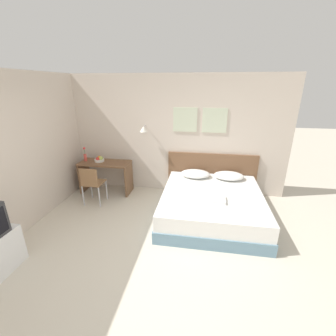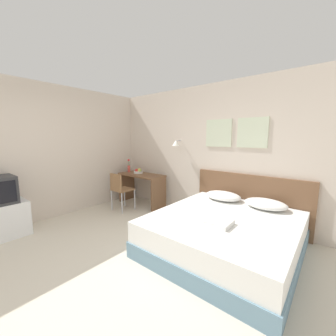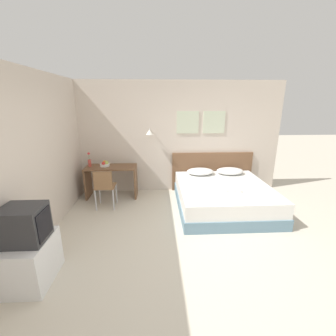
{
  "view_description": "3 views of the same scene",
  "coord_description": "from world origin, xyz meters",
  "px_view_note": "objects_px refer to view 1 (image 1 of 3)",
  "views": [
    {
      "loc": [
        0.78,
        -2.39,
        2.42
      ],
      "look_at": [
        0.15,
        1.48,
        0.96
      ],
      "focal_mm": 24.0,
      "sensor_mm": 36.0,
      "label": 1
    },
    {
      "loc": [
        2.13,
        -1.18,
        1.62
      ],
      "look_at": [
        -0.17,
        1.65,
        1.08
      ],
      "focal_mm": 22.0,
      "sensor_mm": 36.0,
      "label": 2
    },
    {
      "loc": [
        -0.39,
        -2.82,
        2.16
      ],
      "look_at": [
        -0.17,
        1.55,
        0.87
      ],
      "focal_mm": 24.0,
      "sensor_mm": 36.0,
      "label": 3
    }
  ],
  "objects_px": {
    "headboard": "(211,174)",
    "fruit_bowl": "(99,159)",
    "desk_chair": "(92,182)",
    "flower_vase": "(85,156)",
    "bed": "(211,205)",
    "pillow_left": "(195,174)",
    "folded_towel_near_foot": "(216,199)",
    "pillow_right": "(229,176)",
    "desk": "(106,171)"
  },
  "relations": [
    {
      "from": "pillow_right",
      "to": "flower_vase",
      "type": "distance_m",
      "value": 3.29
    },
    {
      "from": "desk_chair",
      "to": "fruit_bowl",
      "type": "distance_m",
      "value": 0.73
    },
    {
      "from": "pillow_left",
      "to": "desk_chair",
      "type": "bearing_deg",
      "value": -162.73
    },
    {
      "from": "fruit_bowl",
      "to": "folded_towel_near_foot",
      "type": "bearing_deg",
      "value": -21.56
    },
    {
      "from": "folded_towel_near_foot",
      "to": "fruit_bowl",
      "type": "distance_m",
      "value": 2.85
    },
    {
      "from": "fruit_bowl",
      "to": "bed",
      "type": "bearing_deg",
      "value": -16.03
    },
    {
      "from": "headboard",
      "to": "pillow_left",
      "type": "xyz_separation_m",
      "value": [
        -0.36,
        -0.3,
        0.1
      ]
    },
    {
      "from": "pillow_left",
      "to": "desk_chair",
      "type": "xyz_separation_m",
      "value": [
        -2.11,
        -0.66,
        -0.07
      ]
    },
    {
      "from": "bed",
      "to": "pillow_left",
      "type": "height_order",
      "value": "pillow_left"
    },
    {
      "from": "desk_chair",
      "to": "fruit_bowl",
      "type": "height_order",
      "value": "fruit_bowl"
    },
    {
      "from": "desk_chair",
      "to": "bed",
      "type": "bearing_deg",
      "value": -1.82
    },
    {
      "from": "bed",
      "to": "headboard",
      "type": "relative_size",
      "value": 1.0
    },
    {
      "from": "pillow_left",
      "to": "desk",
      "type": "height_order",
      "value": "desk"
    },
    {
      "from": "desk",
      "to": "fruit_bowl",
      "type": "xyz_separation_m",
      "value": [
        -0.14,
        0.03,
        0.28
      ]
    },
    {
      "from": "pillow_right",
      "to": "folded_towel_near_foot",
      "type": "relative_size",
      "value": 2.07
    },
    {
      "from": "pillow_left",
      "to": "folded_towel_near_foot",
      "type": "distance_m",
      "value": 1.12
    },
    {
      "from": "bed",
      "to": "folded_towel_near_foot",
      "type": "xyz_separation_m",
      "value": [
        0.06,
        -0.3,
        0.29
      ]
    },
    {
      "from": "bed",
      "to": "pillow_left",
      "type": "xyz_separation_m",
      "value": [
        -0.36,
        0.73,
        0.33
      ]
    },
    {
      "from": "headboard",
      "to": "desk",
      "type": "xyz_separation_m",
      "value": [
        -2.44,
        -0.32,
        0.03
      ]
    },
    {
      "from": "flower_vase",
      "to": "folded_towel_near_foot",
      "type": "bearing_deg",
      "value": -19.03
    },
    {
      "from": "pillow_left",
      "to": "flower_vase",
      "type": "distance_m",
      "value": 2.58
    },
    {
      "from": "pillow_left",
      "to": "flower_vase",
      "type": "relative_size",
      "value": 1.91
    },
    {
      "from": "bed",
      "to": "pillow_right",
      "type": "relative_size",
      "value": 3.17
    },
    {
      "from": "flower_vase",
      "to": "pillow_right",
      "type": "bearing_deg",
      "value": 0.15
    },
    {
      "from": "headboard",
      "to": "pillow_right",
      "type": "relative_size",
      "value": 3.16
    },
    {
      "from": "desk_chair",
      "to": "desk",
      "type": "bearing_deg",
      "value": 87.75
    },
    {
      "from": "headboard",
      "to": "fruit_bowl",
      "type": "xyz_separation_m",
      "value": [
        -2.58,
        -0.29,
        0.31
      ]
    },
    {
      "from": "pillow_left",
      "to": "desk",
      "type": "distance_m",
      "value": 2.09
    },
    {
      "from": "pillow_right",
      "to": "folded_towel_near_foot",
      "type": "distance_m",
      "value": 1.08
    },
    {
      "from": "desk_chair",
      "to": "flower_vase",
      "type": "bearing_deg",
      "value": 124.87
    },
    {
      "from": "pillow_left",
      "to": "desk",
      "type": "xyz_separation_m",
      "value": [
        -2.09,
        -0.02,
        -0.06
      ]
    },
    {
      "from": "pillow_left",
      "to": "pillow_right",
      "type": "bearing_deg",
      "value": 0.0
    },
    {
      "from": "desk_chair",
      "to": "folded_towel_near_foot",
      "type": "bearing_deg",
      "value": -8.56
    },
    {
      "from": "headboard",
      "to": "pillow_left",
      "type": "relative_size",
      "value": 3.16
    },
    {
      "from": "pillow_right",
      "to": "desk",
      "type": "xyz_separation_m",
      "value": [
        -2.8,
        -0.02,
        -0.06
      ]
    },
    {
      "from": "bed",
      "to": "desk_chair",
      "type": "height_order",
      "value": "desk_chair"
    },
    {
      "from": "desk",
      "to": "flower_vase",
      "type": "distance_m",
      "value": 0.59
    },
    {
      "from": "bed",
      "to": "flower_vase",
      "type": "height_order",
      "value": "flower_vase"
    },
    {
      "from": "pillow_left",
      "to": "headboard",
      "type": "bearing_deg",
      "value": 40.17
    },
    {
      "from": "pillow_right",
      "to": "desk_chair",
      "type": "bearing_deg",
      "value": -166.93
    },
    {
      "from": "pillow_left",
      "to": "fruit_bowl",
      "type": "bearing_deg",
      "value": 179.81
    },
    {
      "from": "headboard",
      "to": "pillow_right",
      "type": "bearing_deg",
      "value": -40.17
    },
    {
      "from": "desk_chair",
      "to": "flower_vase",
      "type": "xyz_separation_m",
      "value": [
        -0.45,
        0.65,
        0.36
      ]
    },
    {
      "from": "bed",
      "to": "flower_vase",
      "type": "distance_m",
      "value": 3.07
    },
    {
      "from": "desk",
      "to": "fruit_bowl",
      "type": "bearing_deg",
      "value": 167.67
    },
    {
      "from": "pillow_left",
      "to": "pillow_right",
      "type": "xyz_separation_m",
      "value": [
        0.72,
        0.0,
        0.0
      ]
    },
    {
      "from": "desk",
      "to": "headboard",
      "type": "bearing_deg",
      "value": 7.58
    },
    {
      "from": "folded_towel_near_foot",
      "to": "desk_chair",
      "type": "bearing_deg",
      "value": 171.44
    },
    {
      "from": "fruit_bowl",
      "to": "desk",
      "type": "bearing_deg",
      "value": -12.33
    },
    {
      "from": "headboard",
      "to": "folded_towel_near_foot",
      "type": "relative_size",
      "value": 6.54
    }
  ]
}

